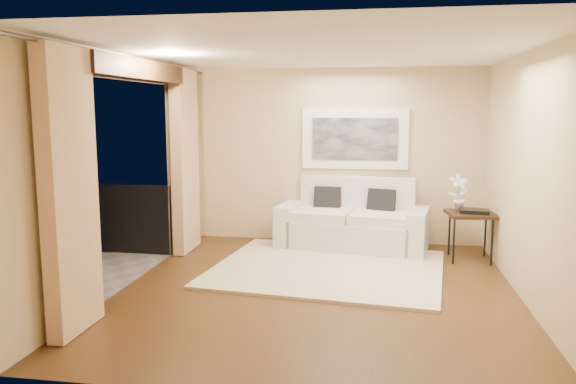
% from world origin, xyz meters
% --- Properties ---
extents(floor, '(5.00, 5.00, 0.00)m').
position_xyz_m(floor, '(0.00, 0.00, 0.00)').
color(floor, '#4E3217').
rests_on(floor, ground).
extents(room_shell, '(5.00, 6.40, 5.00)m').
position_xyz_m(room_shell, '(-2.13, 0.00, 2.52)').
color(room_shell, white).
rests_on(room_shell, ground).
extents(balcony, '(1.81, 2.60, 1.17)m').
position_xyz_m(balcony, '(-3.31, 0.00, 0.18)').
color(balcony, '#605B56').
rests_on(balcony, ground).
extents(curtains, '(0.16, 4.80, 2.64)m').
position_xyz_m(curtains, '(-2.11, 0.00, 1.34)').
color(curtains, tan).
rests_on(curtains, ground).
extents(artwork, '(1.62, 0.07, 0.92)m').
position_xyz_m(artwork, '(0.29, 2.46, 1.62)').
color(artwork, white).
rests_on(artwork, room_shell).
extents(rug, '(3.16, 2.84, 0.04)m').
position_xyz_m(rug, '(0.04, 0.86, 0.02)').
color(rug, beige).
rests_on(rug, floor).
extents(sofa, '(2.30, 1.27, 1.05)m').
position_xyz_m(sofa, '(0.31, 2.10, 0.37)').
color(sofa, silver).
rests_on(sofa, floor).
extents(side_table, '(0.68, 0.68, 0.67)m').
position_xyz_m(side_table, '(1.93, 1.64, 0.61)').
color(side_table, black).
rests_on(side_table, floor).
extents(tray, '(0.42, 0.33, 0.05)m').
position_xyz_m(tray, '(1.97, 1.62, 0.70)').
color(tray, black).
rests_on(tray, side_table).
extents(orchid, '(0.30, 0.23, 0.51)m').
position_xyz_m(orchid, '(1.78, 1.80, 0.93)').
color(orchid, white).
rests_on(orchid, side_table).
extents(bistro_table, '(0.72, 0.72, 0.73)m').
position_xyz_m(bistro_table, '(-3.38, -0.13, 0.65)').
color(bistro_table, black).
rests_on(bistro_table, balcony).
extents(balcony_chair_far, '(0.51, 0.52, 0.96)m').
position_xyz_m(balcony_chair_far, '(-3.51, 0.76, 0.56)').
color(balcony_chair_far, black).
rests_on(balcony_chair_far, balcony).
extents(ice_bucket, '(0.18, 0.18, 0.20)m').
position_xyz_m(ice_bucket, '(-3.55, 0.02, 0.83)').
color(ice_bucket, silver).
rests_on(ice_bucket, bistro_table).
extents(candle, '(0.06, 0.06, 0.07)m').
position_xyz_m(candle, '(-3.31, -0.03, 0.76)').
color(candle, red).
rests_on(candle, bistro_table).
extents(vase, '(0.04, 0.04, 0.18)m').
position_xyz_m(vase, '(-3.43, -0.26, 0.82)').
color(vase, white).
rests_on(vase, bistro_table).
extents(glass_a, '(0.06, 0.06, 0.12)m').
position_xyz_m(glass_a, '(-3.28, -0.22, 0.79)').
color(glass_a, silver).
rests_on(glass_a, bistro_table).
extents(glass_b, '(0.06, 0.06, 0.12)m').
position_xyz_m(glass_b, '(-3.25, -0.10, 0.79)').
color(glass_b, silver).
rests_on(glass_b, bistro_table).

